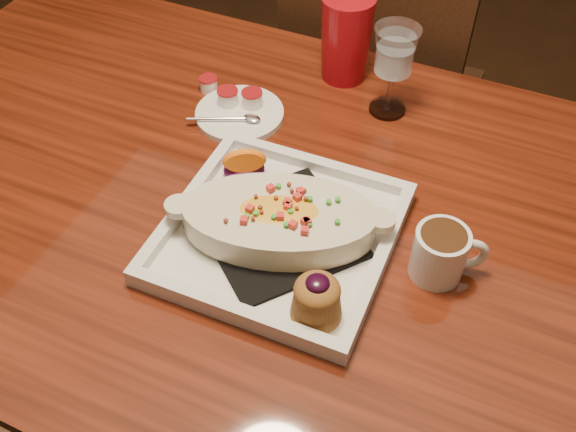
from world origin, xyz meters
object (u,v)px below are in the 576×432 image
at_px(coffee_mug, 442,252).
at_px(red_tumbler, 346,38).
at_px(plate, 281,228).
at_px(goblet, 395,56).
at_px(saucer, 238,111).
at_px(table, 261,238).
at_px(chair_far, 377,98).

relative_size(coffee_mug, red_tumbler, 0.63).
height_order(plate, coffee_mug, plate).
height_order(goblet, saucer, goblet).
height_order(table, red_tumbler, red_tumbler).
relative_size(chair_far, coffee_mug, 9.22).
relative_size(chair_far, plate, 2.86).
bearing_deg(red_tumbler, coffee_mug, -53.05).
relative_size(plate, red_tumbler, 2.04).
bearing_deg(coffee_mug, saucer, 131.13).
bearing_deg(plate, saucer, 127.68).
relative_size(plate, saucer, 2.10).
height_order(coffee_mug, red_tumbler, red_tumbler).
bearing_deg(coffee_mug, table, 150.89).
distance_m(table, chair_far, 0.65).
distance_m(goblet, red_tumbler, 0.13).
bearing_deg(red_tumbler, saucer, -123.52).
bearing_deg(table, saucer, 126.14).
xyz_separation_m(plate, saucer, (-0.19, 0.23, -0.02)).
bearing_deg(table, red_tumbler, 89.43).
distance_m(plate, coffee_mug, 0.22).
xyz_separation_m(table, goblet, (0.11, 0.29, 0.21)).
bearing_deg(goblet, red_tumbler, 149.01).
bearing_deg(goblet, table, -111.23).
height_order(table, plate, plate).
xyz_separation_m(chair_far, red_tumbler, (0.00, -0.28, 0.32)).
relative_size(table, plate, 4.62).
distance_m(plate, goblet, 0.37).
distance_m(chair_far, red_tumbler, 0.43).
bearing_deg(table, plate, -44.86).
distance_m(chair_far, coffee_mug, 0.77).
relative_size(plate, coffee_mug, 3.22).
relative_size(plate, goblet, 2.01).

